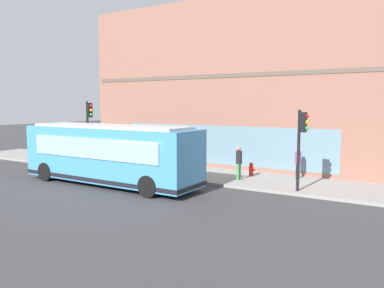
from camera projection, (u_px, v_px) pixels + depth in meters
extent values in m
plane|color=#38383A|center=(154.00, 192.00, 18.00)|extent=(120.00, 120.00, 0.00)
cube|color=gray|center=(204.00, 175.00, 22.00)|extent=(4.23, 40.00, 0.15)
cube|color=#8C5B4C|center=(247.00, 87.00, 26.72)|extent=(8.14, 20.22, 10.62)
cube|color=brown|center=(222.00, 76.00, 23.32)|extent=(0.36, 19.81, 0.24)
cube|color=slate|center=(221.00, 145.00, 23.68)|extent=(0.12, 14.15, 2.40)
cube|color=#3F8CC6|center=(110.00, 154.00, 19.51)|extent=(2.63, 10.03, 2.70)
cube|color=silver|center=(109.00, 126.00, 19.36)|extent=(2.24, 9.03, 0.12)
cube|color=#8CB2C6|center=(46.00, 140.00, 22.08)|extent=(2.20, 0.11, 1.20)
cube|color=#8CB2C6|center=(126.00, 144.00, 20.54)|extent=(0.16, 8.20, 1.00)
cube|color=#8CB2C6|center=(91.00, 148.00, 18.40)|extent=(0.16, 8.20, 1.00)
cube|color=black|center=(110.00, 176.00, 19.64)|extent=(2.67, 10.07, 0.20)
cylinder|color=black|center=(79.00, 166.00, 22.49)|extent=(0.31, 1.00, 1.00)
cylinder|color=black|center=(46.00, 172.00, 20.55)|extent=(0.31, 1.00, 1.00)
cylinder|color=black|center=(177.00, 178.00, 18.81)|extent=(0.31, 1.00, 1.00)
cylinder|color=black|center=(148.00, 186.00, 16.87)|extent=(0.31, 1.00, 1.00)
cylinder|color=black|center=(298.00, 151.00, 17.35)|extent=(0.14, 0.14, 3.72)
cube|color=black|center=(304.00, 122.00, 17.12)|extent=(0.32, 0.24, 0.90)
sphere|color=red|center=(307.00, 116.00, 17.02)|extent=(0.20, 0.20, 0.20)
sphere|color=yellow|center=(306.00, 122.00, 17.05)|extent=(0.20, 0.20, 0.20)
sphere|color=green|center=(306.00, 129.00, 17.08)|extent=(0.20, 0.20, 0.20)
cylinder|color=black|center=(88.00, 134.00, 24.34)|extent=(0.14, 0.14, 4.14)
cube|color=black|center=(89.00, 110.00, 24.08)|extent=(0.32, 0.24, 0.90)
sphere|color=red|center=(91.00, 106.00, 23.98)|extent=(0.20, 0.20, 0.20)
sphere|color=yellow|center=(91.00, 110.00, 24.01)|extent=(0.20, 0.20, 0.20)
sphere|color=green|center=(91.00, 115.00, 24.04)|extent=(0.20, 0.20, 0.20)
cylinder|color=red|center=(251.00, 171.00, 21.29)|extent=(0.24, 0.24, 0.55)
sphere|color=red|center=(251.00, 164.00, 21.25)|extent=(0.22, 0.22, 0.22)
cylinder|color=red|center=(254.00, 170.00, 21.20)|extent=(0.10, 0.12, 0.10)
cylinder|color=red|center=(252.00, 169.00, 21.43)|extent=(0.12, 0.10, 0.10)
cylinder|color=#B23338|center=(125.00, 155.00, 26.72)|extent=(0.14, 0.14, 0.80)
cylinder|color=#B23338|center=(123.00, 155.00, 26.83)|extent=(0.14, 0.14, 0.80)
cylinder|color=#3F8C4C|center=(123.00, 145.00, 26.70)|extent=(0.32, 0.32, 0.63)
sphere|color=beige|center=(123.00, 139.00, 26.65)|extent=(0.22, 0.22, 0.22)
cylinder|color=black|center=(298.00, 171.00, 20.50)|extent=(0.14, 0.14, 0.81)
cylinder|color=black|center=(297.00, 171.00, 20.35)|extent=(0.14, 0.14, 0.81)
cylinder|color=#8C3F8C|center=(298.00, 158.00, 20.35)|extent=(0.32, 0.32, 0.64)
sphere|color=tan|center=(298.00, 150.00, 20.30)|extent=(0.22, 0.22, 0.22)
cylinder|color=#3F8C4C|center=(240.00, 172.00, 20.13)|extent=(0.14, 0.14, 0.86)
cylinder|color=#3F8C4C|center=(238.00, 172.00, 19.99)|extent=(0.14, 0.14, 0.86)
cylinder|color=black|center=(239.00, 157.00, 19.98)|extent=(0.32, 0.32, 0.68)
sphere|color=#9E704C|center=(239.00, 149.00, 19.93)|extent=(0.23, 0.23, 0.23)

